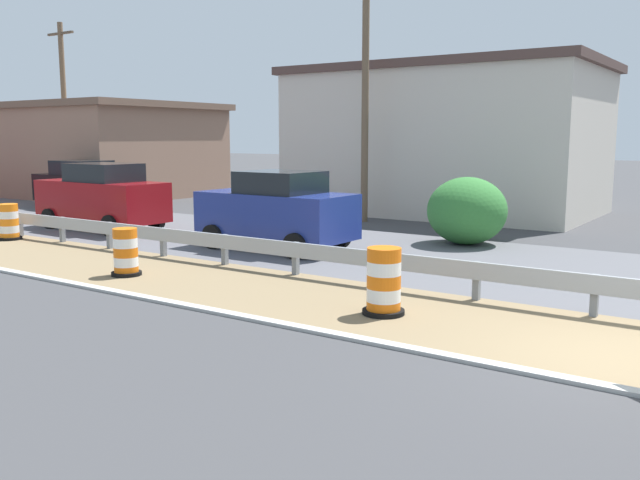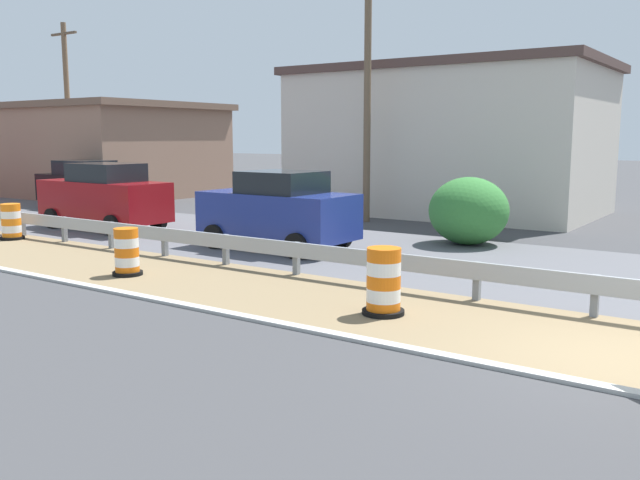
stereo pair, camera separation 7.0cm
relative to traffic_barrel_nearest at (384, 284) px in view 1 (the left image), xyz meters
name	(u,v)px [view 1 (the left image)]	position (x,y,z in m)	size (l,w,h in m)	color
ground_plane	(639,361)	(-0.20, -3.92, -0.51)	(160.00, 160.00, 0.00)	#3D3D3F
curb_near_edge	(619,391)	(-1.50, -3.92, -0.50)	(0.20, 120.00, 0.11)	#ADADA8
guardrail_median	(532,279)	(1.74, -1.91, 0.01)	(0.18, 40.20, 0.71)	#999EA3
traffic_barrel_nearest	(384,284)	(0.00, 0.00, 0.00)	(0.70, 0.70, 1.11)	orange
traffic_barrel_close	(126,254)	(-0.27, 6.03, -0.05)	(0.63, 0.63, 1.01)	orange
traffic_barrel_mid	(9,224)	(1.22, 12.77, -0.05)	(0.67, 0.67, 1.02)	orange
car_lead_far_lane	(102,197)	(4.12, 12.34, 0.54)	(2.04, 4.66, 2.08)	maroon
car_mid_far_lane	(85,185)	(7.66, 17.89, 0.48)	(2.04, 4.54, 1.96)	black
car_trailing_far_lane	(277,210)	(4.24, 5.50, 0.51)	(2.15, 4.11, 2.03)	navy
roadside_shop_near	(446,140)	(14.99, 5.54, 2.28)	(7.16, 11.41, 5.54)	beige
roadside_shop_far	(74,149)	(12.55, 25.24, 1.75)	(8.34, 15.01, 4.49)	#93705B
utility_pole_near	(365,86)	(10.45, 6.51, 4.08)	(0.24, 1.80, 8.86)	brown
utility_pole_mid	(65,108)	(10.46, 22.87, 3.71)	(0.24, 1.80, 8.12)	brown
bush_roadside	(467,211)	(7.73, 1.70, 0.41)	(2.15, 2.15, 1.83)	#337533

